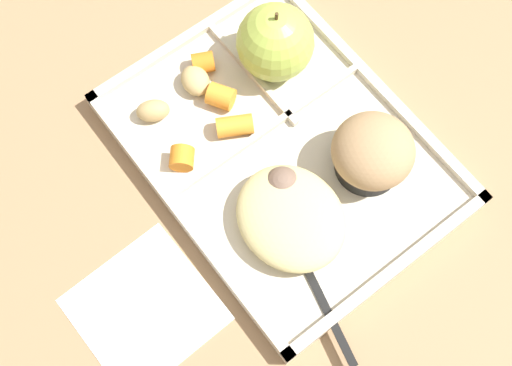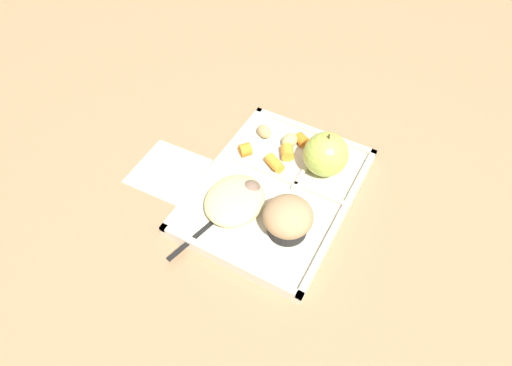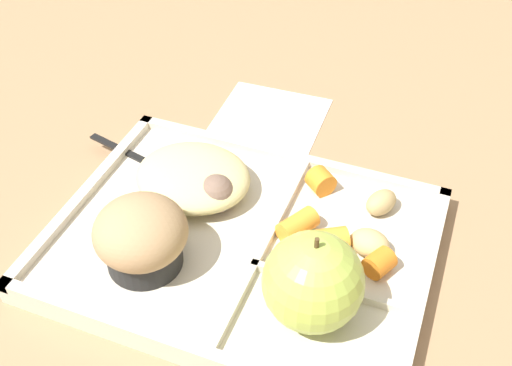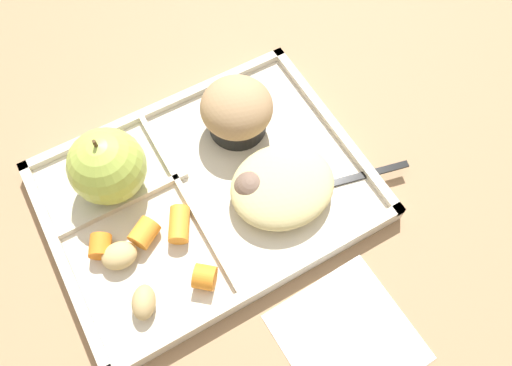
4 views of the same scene
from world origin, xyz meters
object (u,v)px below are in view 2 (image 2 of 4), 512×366
Objects in this scene: green_apple at (326,154)px; lunch_tray at (276,191)px; bran_muffin at (288,219)px; plastic_fork at (210,224)px.

lunch_tray is at bearing -33.62° from green_apple.
green_apple reaches higher than lunch_tray.
bran_muffin is 0.51× the size of plastic_fork.
green_apple is 1.10× the size of bran_muffin.
bran_muffin is 0.13m from plastic_fork.
bran_muffin is at bearing 113.77° from plastic_fork.
green_apple is 0.15m from bran_muffin.
plastic_fork is at bearing -27.11° from lunch_tray.
bran_muffin reaches higher than plastic_fork.
plastic_fork is (0.20, -0.11, -0.04)m from green_apple.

